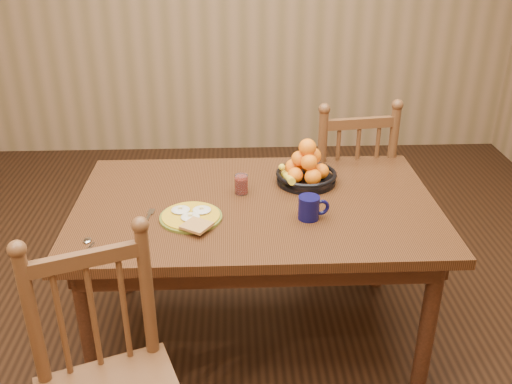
{
  "coord_description": "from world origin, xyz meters",
  "views": [
    {
      "loc": [
        -0.09,
        -2.24,
        1.92
      ],
      "look_at": [
        0.0,
        0.0,
        0.8
      ],
      "focal_mm": 40.0,
      "sensor_mm": 36.0,
      "label": 1
    }
  ],
  "objects_px": {
    "chair_far": "(344,188)",
    "coffee_mug": "(310,207)",
    "fruit_bowl": "(306,170)",
    "dining_table": "(256,219)",
    "breakfast_plate": "(191,217)"
  },
  "relations": [
    {
      "from": "coffee_mug",
      "to": "fruit_bowl",
      "type": "distance_m",
      "value": 0.35
    },
    {
      "from": "chair_far",
      "to": "fruit_bowl",
      "type": "relative_size",
      "value": 3.55
    },
    {
      "from": "dining_table",
      "to": "chair_far",
      "type": "bearing_deg",
      "value": 49.88
    },
    {
      "from": "breakfast_plate",
      "to": "fruit_bowl",
      "type": "height_order",
      "value": "fruit_bowl"
    },
    {
      "from": "dining_table",
      "to": "coffee_mug",
      "type": "xyz_separation_m",
      "value": [
        0.22,
        -0.16,
        0.14
      ]
    },
    {
      "from": "chair_far",
      "to": "coffee_mug",
      "type": "relative_size",
      "value": 7.69
    },
    {
      "from": "breakfast_plate",
      "to": "chair_far",
      "type": "bearing_deg",
      "value": 43.7
    },
    {
      "from": "dining_table",
      "to": "breakfast_plate",
      "type": "distance_m",
      "value": 0.33
    },
    {
      "from": "dining_table",
      "to": "fruit_bowl",
      "type": "bearing_deg",
      "value": 38.39
    },
    {
      "from": "coffee_mug",
      "to": "chair_far",
      "type": "bearing_deg",
      "value": 68.51
    },
    {
      "from": "chair_far",
      "to": "fruit_bowl",
      "type": "height_order",
      "value": "chair_far"
    },
    {
      "from": "breakfast_plate",
      "to": "dining_table",
      "type": "bearing_deg",
      "value": 27.38
    },
    {
      "from": "coffee_mug",
      "to": "breakfast_plate",
      "type": "bearing_deg",
      "value": 178.59
    },
    {
      "from": "chair_far",
      "to": "fruit_bowl",
      "type": "bearing_deg",
      "value": 49.28
    },
    {
      "from": "chair_far",
      "to": "dining_table",
      "type": "bearing_deg",
      "value": 42.36
    }
  ]
}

